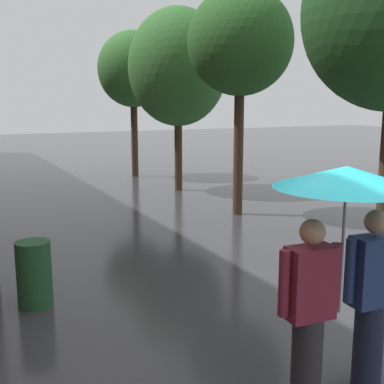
{
  "coord_description": "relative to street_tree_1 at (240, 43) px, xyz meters",
  "views": [
    {
      "loc": [
        -3.06,
        -2.84,
        2.57
      ],
      "look_at": [
        -0.07,
        3.03,
        1.35
      ],
      "focal_mm": 45.3,
      "sensor_mm": 36.0,
      "label": 1
    }
  ],
  "objects": [
    {
      "name": "street_tree_1",
      "position": [
        0.0,
        0.0,
        0.0
      ],
      "size": [
        2.34,
        2.34,
        5.07
      ],
      "color": "#473323",
      "rests_on": "ground"
    },
    {
      "name": "street_tree_2",
      "position": [
        0.13,
        3.49,
        -0.31
      ],
      "size": [
        2.85,
        2.85,
        5.24
      ],
      "color": "#473323",
      "rests_on": "ground"
    },
    {
      "name": "street_tree_3",
      "position": [
        -0.04,
        6.7,
        -0.18
      ],
      "size": [
        2.41,
        2.41,
        4.99
      ],
      "color": "#473323",
      "rests_on": "ground"
    },
    {
      "name": "couple_under_umbrella",
      "position": [
        -3.08,
        -6.49,
        -2.45
      ],
      "size": [
        1.23,
        1.2,
        2.06
      ],
      "color": "#2D2D33",
      "rests_on": "ground"
    },
    {
      "name": "litter_bin",
      "position": [
        -5.1,
        -3.24,
        -3.44
      ],
      "size": [
        0.44,
        0.44,
        0.85
      ],
      "primitive_type": "cylinder",
      "color": "#1E4C28",
      "rests_on": "ground"
    }
  ]
}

